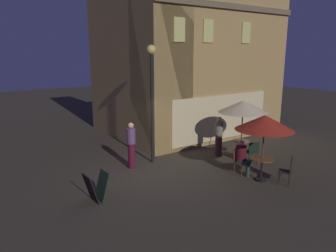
# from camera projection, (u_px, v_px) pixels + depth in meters

# --- Properties ---
(ground_plane) EXTENTS (60.00, 60.00, 0.00)m
(ground_plane) POSITION_uv_depth(u_px,v_px,m) (148.00, 172.00, 11.66)
(ground_plane) COLOR #3D3528
(cafe_building) EXTENTS (8.33, 6.67, 7.13)m
(cafe_building) POSITION_uv_depth(u_px,v_px,m) (180.00, 67.00, 15.70)
(cafe_building) COLOR tan
(cafe_building) RESTS_ON ground
(street_lamp_near_corner) EXTENTS (0.35, 0.35, 4.51)m
(street_lamp_near_corner) POSITION_uv_depth(u_px,v_px,m) (151.00, 80.00, 11.98)
(street_lamp_near_corner) COLOR black
(street_lamp_near_corner) RESTS_ON ground
(menu_sandwich_board) EXTENTS (0.65, 0.57, 0.84)m
(menu_sandwich_board) POSITION_uv_depth(u_px,v_px,m) (96.00, 187.00, 9.28)
(menu_sandwich_board) COLOR black
(menu_sandwich_board) RESTS_ON ground
(cafe_table_0) EXTENTS (0.78, 0.78, 0.78)m
(cafe_table_0) POSITION_uv_depth(u_px,v_px,m) (262.00, 164.00, 10.76)
(cafe_table_0) COLOR black
(cafe_table_0) RESTS_ON ground
(cafe_table_1) EXTENTS (0.69, 0.69, 0.72)m
(cafe_table_1) POSITION_uv_depth(u_px,v_px,m) (241.00, 145.00, 13.17)
(cafe_table_1) COLOR black
(cafe_table_1) RESTS_ON ground
(patio_umbrella_0) EXTENTS (1.92, 1.92, 2.26)m
(patio_umbrella_0) POSITION_uv_depth(u_px,v_px,m) (265.00, 123.00, 10.45)
(patio_umbrella_0) COLOR black
(patio_umbrella_0) RESTS_ON ground
(patio_umbrella_1) EXTENTS (1.99, 1.99, 2.37)m
(patio_umbrella_1) POSITION_uv_depth(u_px,v_px,m) (243.00, 107.00, 12.81)
(patio_umbrella_1) COLOR black
(patio_umbrella_1) RESTS_ON ground
(cafe_chair_0) EXTENTS (0.54, 0.54, 0.95)m
(cafe_chair_0) POSITION_uv_depth(u_px,v_px,m) (288.00, 169.00, 10.40)
(cafe_chair_0) COLOR black
(cafe_chair_0) RESTS_ON ground
(cafe_chair_1) EXTENTS (0.46, 0.46, 0.94)m
(cafe_chair_1) POSITION_uv_depth(u_px,v_px,m) (238.00, 159.00, 11.34)
(cafe_chair_1) COLOR brown
(cafe_chair_1) RESTS_ON ground
(cafe_chair_2) EXTENTS (0.55, 0.55, 0.89)m
(cafe_chair_2) POSITION_uv_depth(u_px,v_px,m) (252.00, 150.00, 12.37)
(cafe_chair_2) COLOR black
(cafe_chair_2) RESTS_ON ground
(patron_seated_0) EXTENTS (0.44, 0.55, 1.26)m
(patron_seated_0) POSITION_uv_depth(u_px,v_px,m) (242.00, 156.00, 11.21)
(patron_seated_0) COLOR #263D30
(patron_seated_0) RESTS_ON ground
(patron_standing_1) EXTENTS (0.34, 0.34, 1.66)m
(patron_standing_1) POSITION_uv_depth(u_px,v_px,m) (219.00, 136.00, 13.35)
(patron_standing_1) COLOR #462323
(patron_standing_1) RESTS_ON ground
(patron_standing_2) EXTENTS (0.32, 0.32, 1.73)m
(patron_standing_2) POSITION_uv_depth(u_px,v_px,m) (131.00, 145.00, 11.88)
(patron_standing_2) COLOR #551124
(patron_standing_2) RESTS_ON ground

